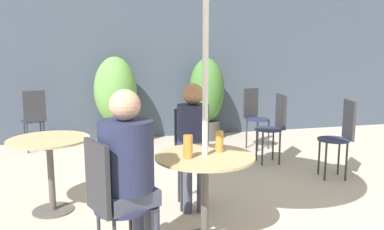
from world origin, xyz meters
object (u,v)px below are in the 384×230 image
seated_person_1 (129,166)px  bistro_chair_3 (275,122)px  bistro_chair_5 (34,115)px  potted_plant_0 (116,95)px  bistro_chair_0 (191,147)px  cafe_table_near (205,174)px  beer_glass_0 (219,141)px  bistro_chair_2 (254,112)px  cafe_table_far (50,155)px  potted_plant_1 (207,96)px  beer_glass_1 (188,147)px  bistro_chair_1 (109,196)px  seated_person_0 (193,134)px  bistro_chair_4 (342,132)px

seated_person_1 → bistro_chair_3: bearing=-68.5°
bistro_chair_5 → potted_plant_0: 1.27m
bistro_chair_0 → bistro_chair_3: bearing=43.3°
cafe_table_near → beer_glass_0: bearing=26.1°
bistro_chair_2 → bistro_chair_5: size_ratio=1.00×
cafe_table_far → potted_plant_1: size_ratio=0.52×
cafe_table_near → beer_glass_1: size_ratio=4.37×
cafe_table_far → bistro_chair_1: 1.33m
bistro_chair_5 → seated_person_0: seated_person_0 is taller
beer_glass_0 → beer_glass_1: 0.31m
bistro_chair_4 → potted_plant_0: potted_plant_0 is taller
seated_person_0 → bistro_chair_3: bearing=46.5°
bistro_chair_5 → bistro_chair_3: bearing=137.8°
bistro_chair_3 → beer_glass_1: 2.57m
bistro_chair_4 → potted_plant_1: size_ratio=0.67×
bistro_chair_5 → beer_glass_1: size_ratio=5.34×
bistro_chair_2 → seated_person_0: size_ratio=0.78×
bistro_chair_3 → seated_person_1: (-2.14, -2.13, 0.18)m
cafe_table_far → bistro_chair_1: bistro_chair_1 is taller
beer_glass_0 → bistro_chair_1: bearing=-156.2°
beer_glass_0 → potted_plant_1: (0.92, 3.43, -0.03)m
cafe_table_far → beer_glass_0: size_ratio=4.35×
cafe_table_far → bistro_chair_1: size_ratio=0.78×
seated_person_0 → beer_glass_1: size_ratio=6.85×
bistro_chair_0 → beer_glass_1: bistro_chair_0 is taller
seated_person_0 → potted_plant_1: potted_plant_1 is taller
bistro_chair_1 → beer_glass_0: size_ratio=5.56×
seated_person_0 → potted_plant_0: 2.92m
seated_person_0 → potted_plant_0: potted_plant_0 is taller
cafe_table_far → potted_plant_0: potted_plant_0 is taller
potted_plant_0 → beer_glass_1: bearing=-84.6°
seated_person_0 → seated_person_1: (-0.68, -0.91, 0.01)m
cafe_table_far → potted_plant_1: 3.46m
cafe_table_far → bistro_chair_2: bearing=32.5°
bistro_chair_0 → potted_plant_1: (0.97, 2.71, 0.19)m
cafe_table_near → beer_glass_0: 0.28m
bistro_chair_4 → bistro_chair_5: same height
bistro_chair_1 → cafe_table_far: bearing=-1.4°
bistro_chair_0 → bistro_chair_2: (1.51, 1.93, 0.00)m
bistro_chair_3 → seated_person_0: (-1.47, -1.22, 0.17)m
bistro_chair_0 → beer_glass_0: bearing=-79.7°
potted_plant_1 → cafe_table_far: bearing=-131.6°
cafe_table_far → bistro_chair_2: 3.36m
bistro_chair_4 → beer_glass_0: bearing=-45.8°
cafe_table_near → bistro_chair_3: bistro_chair_3 is taller
bistro_chair_2 → bistro_chair_3: same height
bistro_chair_3 → potted_plant_0: (-2.03, 1.64, 0.25)m
bistro_chair_0 → beer_glass_1: 0.91m
seated_person_0 → beer_glass_0: size_ratio=7.14×
bistro_chair_0 → bistro_chair_1: (-0.83, -1.11, 0.00)m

